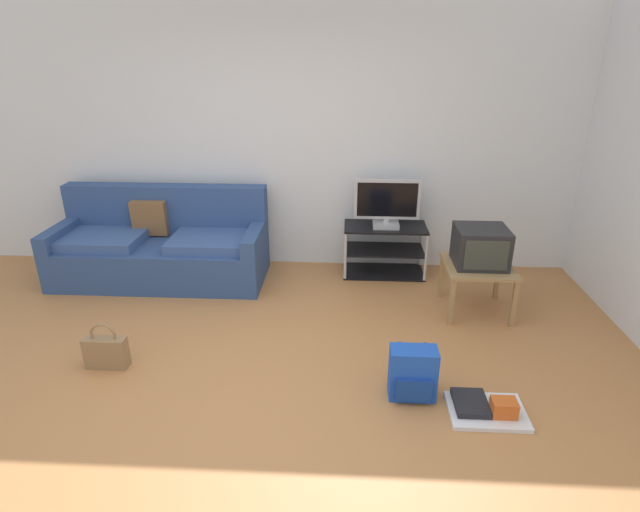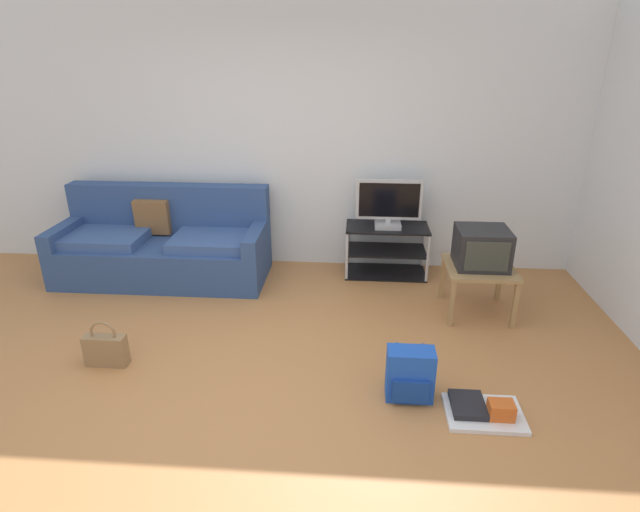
% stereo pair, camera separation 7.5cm
% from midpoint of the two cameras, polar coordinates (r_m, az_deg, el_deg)
% --- Properties ---
extents(ground_plane, '(9.00, 9.80, 0.02)m').
position_cam_midpoint_polar(ground_plane, '(3.68, -8.38, -15.52)').
color(ground_plane, '#B27542').
extents(wall_back, '(9.00, 0.10, 2.70)m').
position_cam_midpoint_polar(wall_back, '(5.40, -4.14, 12.87)').
color(wall_back, silver).
rests_on(wall_back, ground_plane).
extents(couch, '(2.11, 0.85, 0.92)m').
position_cam_midpoint_polar(couch, '(5.49, -17.72, 0.96)').
color(couch, navy).
rests_on(couch, ground_plane).
extents(tv_stand, '(0.85, 0.44, 0.53)m').
position_cam_midpoint_polar(tv_stand, '(5.38, 6.83, 0.69)').
color(tv_stand, black).
rests_on(tv_stand, ground_plane).
extents(flat_tv, '(0.66, 0.22, 0.50)m').
position_cam_midpoint_polar(flat_tv, '(5.19, 7.09, 5.82)').
color(flat_tv, '#B2B2B7').
rests_on(flat_tv, tv_stand).
extents(side_table, '(0.59, 0.59, 0.45)m').
position_cam_midpoint_polar(side_table, '(4.72, 16.86, -1.66)').
color(side_table, '#9E7A4C').
rests_on(side_table, ground_plane).
extents(crt_tv, '(0.44, 0.42, 0.34)m').
position_cam_midpoint_polar(crt_tv, '(4.65, 17.13, 1.02)').
color(crt_tv, '#232326').
rests_on(crt_tv, side_table).
extents(backpack, '(0.32, 0.25, 0.37)m').
position_cam_midpoint_polar(backpack, '(3.59, 9.76, -12.88)').
color(backpack, blue).
rests_on(backpack, ground_plane).
extents(handbag, '(0.31, 0.11, 0.37)m').
position_cam_midpoint_polar(handbag, '(4.19, -23.37, -9.78)').
color(handbag, olive).
rests_on(handbag, ground_plane).
extents(floor_tray, '(0.50, 0.37, 0.14)m').
position_cam_midpoint_polar(floor_tray, '(3.64, 17.57, -16.01)').
color(floor_tray, silver).
rests_on(floor_tray, ground_plane).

